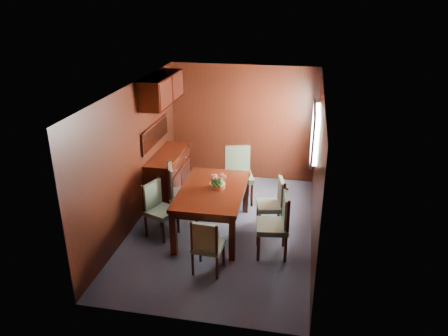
% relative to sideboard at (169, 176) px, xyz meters
% --- Properties ---
extents(ground, '(4.50, 4.50, 0.00)m').
position_rel_sideboard_xyz_m(ground, '(1.25, -1.00, -0.45)').
color(ground, '#303442').
rests_on(ground, ground).
extents(room_shell, '(3.06, 4.52, 2.41)m').
position_rel_sideboard_xyz_m(room_shell, '(1.15, -0.67, 1.18)').
color(room_shell, black).
rests_on(room_shell, ground).
extents(sideboard, '(0.48, 1.40, 0.90)m').
position_rel_sideboard_xyz_m(sideboard, '(0.00, 0.00, 0.00)').
color(sideboard, black).
rests_on(sideboard, ground).
extents(dining_table, '(1.07, 1.68, 0.78)m').
position_rel_sideboard_xyz_m(dining_table, '(1.11, -1.10, 0.22)').
color(dining_table, black).
rests_on(dining_table, ground).
extents(chair_left_near, '(0.55, 0.56, 0.93)m').
position_rel_sideboard_xyz_m(chair_left_near, '(0.25, -1.36, 0.07)').
color(chair_left_near, black).
rests_on(chair_left_near, ground).
extents(chair_left_far, '(0.62, 0.63, 1.06)m').
position_rel_sideboard_xyz_m(chair_left_far, '(0.46, -0.87, 0.14)').
color(chair_left_far, black).
rests_on(chair_left_far, ground).
extents(chair_right_near, '(0.52, 0.54, 1.03)m').
position_rel_sideboard_xyz_m(chair_right_near, '(2.21, -1.58, 0.12)').
color(chair_right_near, black).
rests_on(chair_right_near, ground).
extents(chair_right_far, '(0.51, 0.52, 0.93)m').
position_rel_sideboard_xyz_m(chair_right_far, '(2.11, -0.82, 0.07)').
color(chair_right_far, black).
rests_on(chair_right_far, ground).
extents(chair_head, '(0.44, 0.43, 0.87)m').
position_rel_sideboard_xyz_m(chair_head, '(1.28, -2.26, 0.04)').
color(chair_head, black).
rests_on(chair_head, ground).
extents(chair_foot, '(0.64, 0.62, 1.09)m').
position_rel_sideboard_xyz_m(chair_foot, '(1.33, 0.13, 0.15)').
color(chair_foot, black).
rests_on(chair_foot, ground).
extents(flower_centerpiece, '(0.28, 0.28, 0.28)m').
position_rel_sideboard_xyz_m(flower_centerpiece, '(1.18, -1.05, 0.47)').
color(flower_centerpiece, '#C46D3B').
rests_on(flower_centerpiece, dining_table).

